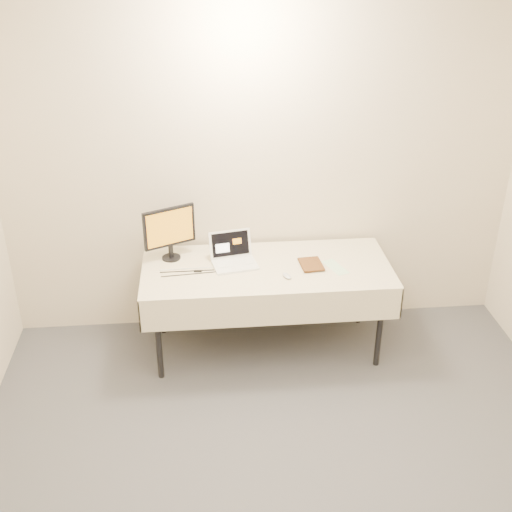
{
  "coord_description": "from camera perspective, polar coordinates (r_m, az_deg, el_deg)",
  "views": [
    {
      "loc": [
        -0.47,
        -2.13,
        3.04
      ],
      "look_at": [
        -0.09,
        1.99,
        0.86
      ],
      "focal_mm": 45.0,
      "sensor_mm": 36.0,
      "label": 1
    }
  ],
  "objects": [
    {
      "name": "monitor",
      "position": [
        4.84,
        -7.71,
        2.35
      ],
      "size": [
        0.38,
        0.19,
        0.42
      ],
      "rotation": [
        0.0,
        0.0,
        0.43
      ],
      "color": "black",
      "rests_on": "table"
    },
    {
      "name": "paper_form",
      "position": [
        4.82,
        7.08,
        -0.98
      ],
      "size": [
        0.18,
        0.27,
        0.0
      ],
      "primitive_type": "cube",
      "rotation": [
        0.0,
        0.0,
        0.36
      ],
      "color": "#BFECBC",
      "rests_on": "table"
    },
    {
      "name": "alarm_clock",
      "position": [
        4.96,
        -1.64,
        0.44
      ],
      "size": [
        0.12,
        0.08,
        0.05
      ],
      "rotation": [
        0.0,
        0.0,
        0.32
      ],
      "color": "black",
      "rests_on": "table"
    },
    {
      "name": "laptop",
      "position": [
        4.82,
        -2.06,
        -0.01
      ],
      "size": [
        0.37,
        0.34,
        0.22
      ],
      "rotation": [
        0.0,
        0.0,
        0.19
      ],
      "color": "white",
      "rests_on": "table"
    },
    {
      "name": "clicker",
      "position": [
        4.65,
        2.76,
        -1.77
      ],
      "size": [
        0.08,
        0.11,
        0.02
      ],
      "primitive_type": "ellipsoid",
      "rotation": [
        0.0,
        0.0,
        0.4
      ],
      "color": "silver",
      "rests_on": "table"
    },
    {
      "name": "table",
      "position": [
        4.82,
        0.95,
        -1.59
      ],
      "size": [
        1.86,
        0.81,
        0.74
      ],
      "color": "black",
      "rests_on": "ground"
    },
    {
      "name": "usb_dongle",
      "position": [
        4.74,
        -5.18,
        -1.34
      ],
      "size": [
        0.06,
        0.02,
        0.01
      ],
      "primitive_type": "cube",
      "rotation": [
        0.0,
        0.0,
        -0.05
      ],
      "color": "black",
      "rests_on": "table"
    },
    {
      "name": "book",
      "position": [
        4.75,
        4.03,
        0.18
      ],
      "size": [
        0.16,
        0.03,
        0.22
      ],
      "primitive_type": "imported",
      "rotation": [
        0.0,
        0.0,
        0.08
      ],
      "color": "brown",
      "rests_on": "table"
    },
    {
      "name": "back_wall",
      "position": [
        4.95,
        0.45,
        7.82
      ],
      "size": [
        4.0,
        0.1,
        2.7
      ],
      "primitive_type": "cube",
      "color": "beige",
      "rests_on": "ground"
    }
  ]
}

